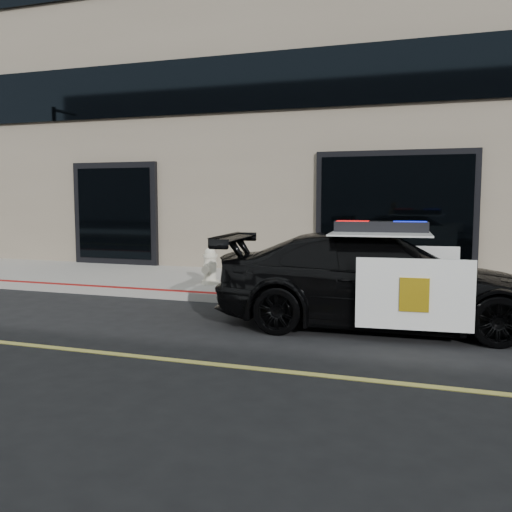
% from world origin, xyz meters
% --- Properties ---
extents(ground, '(120.00, 120.00, 0.00)m').
position_xyz_m(ground, '(0.00, 0.00, 0.00)').
color(ground, black).
rests_on(ground, ground).
extents(sidewalk_n, '(60.00, 3.50, 0.15)m').
position_xyz_m(sidewalk_n, '(0.00, 5.25, 0.07)').
color(sidewalk_n, gray).
rests_on(sidewalk_n, ground).
extents(building_n, '(60.00, 7.00, 12.00)m').
position_xyz_m(building_n, '(0.00, 10.50, 6.00)').
color(building_n, '#756856').
rests_on(building_n, ground).
extents(police_car, '(2.73, 5.01, 1.53)m').
position_xyz_m(police_car, '(-0.76, 2.50, 0.69)').
color(police_car, black).
rests_on(police_car, ground).
extents(fire_hydrant, '(0.34, 0.47, 0.75)m').
position_xyz_m(fire_hydrant, '(-4.31, 4.55, 0.50)').
color(fire_hydrant, beige).
rests_on(fire_hydrant, sidewalk_n).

